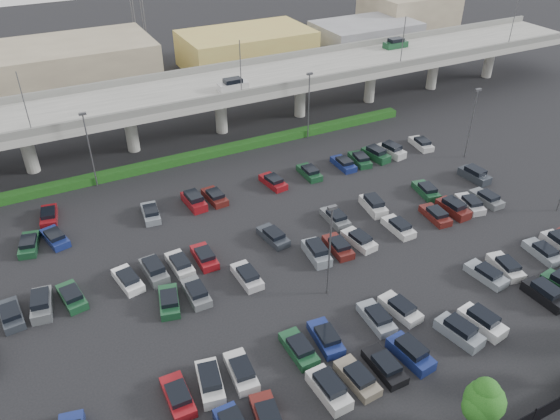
% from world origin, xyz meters
% --- Properties ---
extents(ground, '(280.00, 280.00, 0.00)m').
position_xyz_m(ground, '(0.00, 0.00, 0.00)').
color(ground, black).
extents(overpass, '(150.00, 13.00, 15.80)m').
position_xyz_m(overpass, '(-0.17, 32.01, 6.97)').
color(overpass, gray).
rests_on(overpass, ground).
extents(hedge, '(66.00, 1.60, 1.10)m').
position_xyz_m(hedge, '(0.00, 25.00, 0.55)').
color(hedge, '#174012').
rests_on(hedge, ground).
extents(tree_row, '(65.07, 3.66, 5.94)m').
position_xyz_m(tree_row, '(0.70, -26.53, 3.52)').
color(tree_row, '#332316').
rests_on(tree_row, ground).
extents(parked_cars, '(62.85, 41.66, 1.67)m').
position_xyz_m(parked_cars, '(0.59, -4.69, 0.61)').
color(parked_cars, gray).
rests_on(parked_cars, ground).
extents(light_poles, '(66.90, 48.38, 10.30)m').
position_xyz_m(light_poles, '(-4.13, 2.00, 6.24)').
color(light_poles, '#4E4E53').
rests_on(light_poles, ground).
extents(distant_buildings, '(138.00, 24.00, 9.00)m').
position_xyz_m(distant_buildings, '(12.38, 61.81, 3.74)').
color(distant_buildings, gray).
rests_on(distant_buildings, ground).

